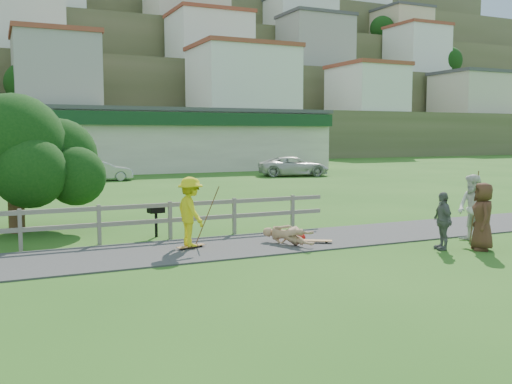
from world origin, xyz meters
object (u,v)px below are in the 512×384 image
spectator_a (473,209)px  car_white (294,166)px  bbq (156,221)px  skater_fallen (288,235)px  skater_rider (191,215)px  tree (15,169)px  spectator_b (443,221)px  spectator_c (483,216)px  car_silver (102,171)px

spectator_a → car_white: spectator_a is taller
bbq → skater_fallen: bearing=-53.2°
skater_rider → tree: (-4.05, 4.76, 1.07)m
skater_fallen → spectator_b: (3.45, -2.12, 0.47)m
skater_fallen → skater_rider: bearing=143.1°
spectator_c → car_white: spectator_c is taller
skater_rider → tree: tree is taller
spectator_c → spectator_a: bearing=-178.8°
spectator_a → spectator_b: size_ratio=1.25×
skater_rider → car_white: bearing=-40.4°
skater_rider → car_silver: size_ratio=0.47×
car_silver → tree: size_ratio=0.77×
tree → spectator_b: bearing=-36.7°
skater_rider → car_white: 26.91m
spectator_c → skater_rider: bearing=-82.1°
spectator_a → tree: size_ratio=0.38×
skater_fallen → spectator_c: (4.34, -2.62, 0.59)m
skater_rider → skater_fallen: skater_rider is taller
skater_fallen → car_white: 26.10m
spectator_b → car_white: bearing=177.2°
spectator_b → bbq: spectator_b is taller
spectator_c → car_white: (8.25, 25.48, -0.18)m
skater_rider → spectator_c: skater_rider is taller
car_white → tree: 25.99m
bbq → tree: bearing=136.0°
spectator_c → car_silver: spectator_c is taller
skater_rider → skater_fallen: bearing=-109.9°
spectator_b → tree: size_ratio=0.30×
skater_rider → spectator_c: size_ratio=1.02×
spectator_b → car_white: size_ratio=0.30×
car_silver → bbq: (-2.10, -21.53, -0.17)m
skater_fallen → spectator_a: (4.90, -1.72, 0.66)m
tree → spectator_a: bearing=-31.7°
car_silver → skater_fallen: bearing=-172.2°
spectator_a → spectator_c: (-0.56, -0.90, -0.07)m
skater_rider → car_white: (15.14, 22.24, -0.20)m
skater_fallen → car_silver: (-0.80, 24.34, 0.35)m
tree → bbq: (3.70, -2.57, -1.50)m
spectator_a → spectator_b: spectator_a is taller
car_silver → bbq: bearing=-179.6°
skater_rider → spectator_a: size_ratio=0.95×
spectator_c → car_white: bearing=-164.9°
car_white → spectator_b: bearing=173.3°
spectator_b → spectator_c: size_ratio=0.86×
spectator_c → bbq: size_ratio=1.87×
car_silver → spectator_b: bearing=-164.9°
spectator_b → spectator_c: (0.89, -0.50, 0.13)m
spectator_c → bbq: bearing=-93.8°
spectator_a → bbq: 9.03m
spectator_a → spectator_b: bearing=-69.1°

